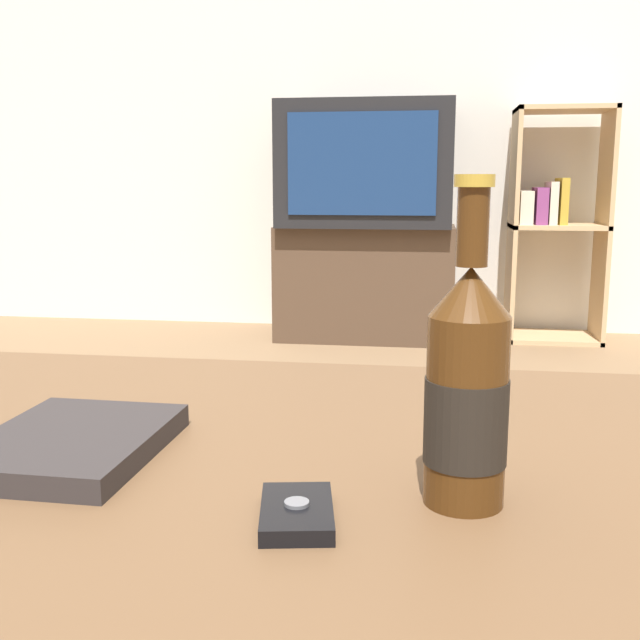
% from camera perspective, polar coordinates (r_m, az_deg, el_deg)
% --- Properties ---
extents(back_wall, '(8.00, 0.05, 2.60)m').
position_cam_1_polar(back_wall, '(3.80, 5.75, 19.19)').
color(back_wall, silver).
rests_on(back_wall, ground_plane).
extents(coffee_table, '(1.19, 0.74, 0.45)m').
position_cam_1_polar(coffee_table, '(0.82, -6.15, -13.58)').
color(coffee_table, brown).
rests_on(coffee_table, ground_plane).
extents(tv_stand, '(0.81, 0.42, 0.52)m').
position_cam_1_polar(tv_stand, '(3.51, 3.50, 2.91)').
color(tv_stand, '#4C3828').
rests_on(tv_stand, ground_plane).
extents(television, '(0.77, 0.54, 0.55)m').
position_cam_1_polar(television, '(3.47, 3.59, 11.69)').
color(television, black).
rests_on(television, tv_stand).
extents(bookshelf, '(0.42, 0.30, 1.05)m').
position_cam_1_polar(bookshelf, '(3.58, 17.40, 7.21)').
color(bookshelf, tan).
rests_on(bookshelf, ground_plane).
extents(beer_bottle, '(0.07, 0.07, 0.28)m').
position_cam_1_polar(beer_bottle, '(0.64, 11.12, -5.26)').
color(beer_bottle, '#47280F').
rests_on(beer_bottle, coffee_table).
extents(cell_phone, '(0.07, 0.10, 0.02)m').
position_cam_1_polar(cell_phone, '(0.63, -1.78, -14.46)').
color(cell_phone, black).
rests_on(cell_phone, coffee_table).
extents(table_book, '(0.17, 0.22, 0.02)m').
position_cam_1_polar(table_book, '(0.80, -18.35, -8.92)').
color(table_book, '#2D2828').
rests_on(table_book, coffee_table).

